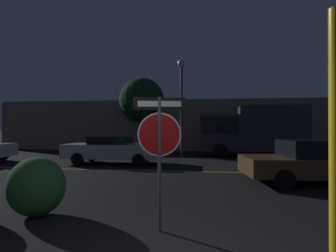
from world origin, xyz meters
The scene contains 9 objects.
road_center_stripe centered at (0.00, 7.79, 0.00)m, with size 35.32×0.12×0.01m, color gold.
stop_sign centered at (-0.09, 1.45, 1.68)m, with size 0.92×0.20×2.35m.
hedge_bush_1 centered at (-2.71, 1.91, 0.60)m, with size 1.16×1.06×1.21m, color #2D6633.
passing_car_1 centered at (-3.77, 9.69, 0.72)m, with size 4.94×1.85×1.39m.
passing_car_2 centered at (4.38, 5.94, 0.71)m, with size 4.97×2.36×1.42m.
delivery_truck centered at (3.78, 14.02, 1.70)m, with size 6.52×2.89×3.15m.
street_lamp centered at (-0.55, 13.19, 4.26)m, with size 0.51×0.51×6.11m.
tree_0 centered at (-4.00, 17.23, 3.99)m, with size 3.57×3.57×5.79m.
building_backdrop centered at (-1.40, 19.78, 2.02)m, with size 29.70×4.90×4.05m, color #7A6B5B.
Camera 1 is at (0.63, -3.09, 1.81)m, focal length 28.00 mm.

